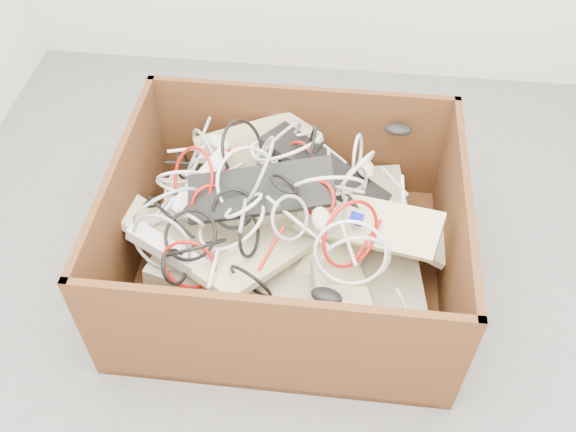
# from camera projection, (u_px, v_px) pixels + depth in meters

# --- Properties ---
(ground) EXTENTS (3.00, 3.00, 0.00)m
(ground) POSITION_uv_depth(u_px,v_px,m) (300.00, 313.00, 2.26)
(ground) COLOR #58585B
(ground) RESTS_ON ground
(cardboard_box) EXTENTS (1.16, 0.97, 0.52)m
(cardboard_box) POSITION_uv_depth(u_px,v_px,m) (283.00, 251.00, 2.28)
(cardboard_box) COLOR #3D1B0F
(cardboard_box) RESTS_ON ground
(keyboard_pile) EXTENTS (1.22, 0.99, 0.44)m
(keyboard_pile) POSITION_uv_depth(u_px,v_px,m) (291.00, 223.00, 2.18)
(keyboard_pile) COLOR #C6C08B
(keyboard_pile) RESTS_ON cardboard_box
(mice_scatter) EXTENTS (0.80, 0.75, 0.21)m
(mice_scatter) POSITION_uv_depth(u_px,v_px,m) (292.00, 193.00, 2.16)
(mice_scatter) COLOR #B9B695
(mice_scatter) RESTS_ON keyboard_pile
(power_strip_left) EXTENTS (0.18, 0.27, 0.11)m
(power_strip_left) POSITION_uv_depth(u_px,v_px,m) (200.00, 182.00, 2.18)
(power_strip_left) COLOR silver
(power_strip_left) RESTS_ON keyboard_pile
(power_strip_right) EXTENTS (0.31, 0.17, 0.10)m
(power_strip_right) POSITION_uv_depth(u_px,v_px,m) (171.00, 252.00, 2.03)
(power_strip_right) COLOR silver
(power_strip_right) RESTS_ON keyboard_pile
(vga_plug) EXTENTS (0.05, 0.05, 0.03)m
(vga_plug) POSITION_uv_depth(u_px,v_px,m) (356.00, 219.00, 2.06)
(vga_plug) COLOR #0C12B8
(vga_plug) RESTS_ON keyboard_pile
(cable_tangle) EXTENTS (1.02, 0.81, 0.44)m
(cable_tangle) POSITION_uv_depth(u_px,v_px,m) (253.00, 197.00, 2.10)
(cable_tangle) COLOR #939498
(cable_tangle) RESTS_ON keyboard_pile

